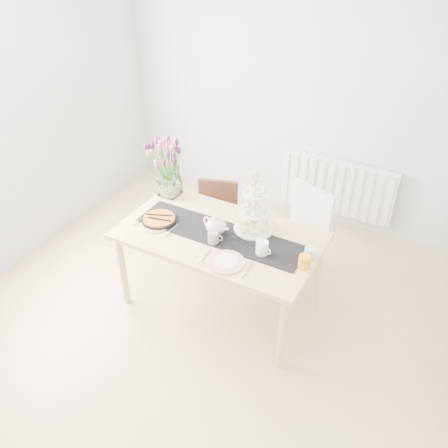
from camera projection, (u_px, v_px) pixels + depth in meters
The scene contains 16 objects.
room_shell at pixel (178, 205), 3.10m from camera, with size 4.50×4.50×4.50m.
radiator at pixel (337, 187), 4.97m from camera, with size 1.20×0.08×0.60m, color white.
dining_table at pixel (220, 242), 3.82m from camera, with size 1.60×0.90×0.75m.
chair_brown at pixel (216, 215), 4.55m from camera, with size 0.49×0.49×0.77m.
chair_white at pixel (301, 229), 4.20m from camera, with size 0.59×0.59×0.92m.
table_runner at pixel (220, 233), 3.77m from camera, with size 1.40×0.35×0.01m, color black.
tulip_vase at pixel (168, 160), 4.08m from camera, with size 0.63×0.63×0.54m.
cake_stand at pixel (254, 216), 3.74m from camera, with size 0.32×0.32×0.47m.
teapot at pixel (216, 226), 3.73m from camera, with size 0.26×0.21×0.17m, color silver, non-canonical shape.
cream_jug at pixel (310, 253), 3.51m from camera, with size 0.09×0.09×0.09m, color silver.
tart_tin at pixel (159, 220), 3.91m from camera, with size 0.30×0.30×0.04m.
mug_grey at pixel (213, 238), 3.65m from camera, with size 0.08×0.08×0.10m, color gray.
mug_white at pixel (262, 248), 3.53m from camera, with size 0.09×0.09×0.11m, color white.
mug_orange at pixel (304, 262), 3.40m from camera, with size 0.09×0.09×0.10m, color orange.
plate_left at pixel (156, 224), 3.87m from camera, with size 0.25×0.25×0.01m, color white.
plate_right at pixel (226, 262), 3.47m from camera, with size 0.28×0.28×0.01m, color silver.
Camera 1 is at (1.52, -2.15, 2.97)m, focal length 38.00 mm.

